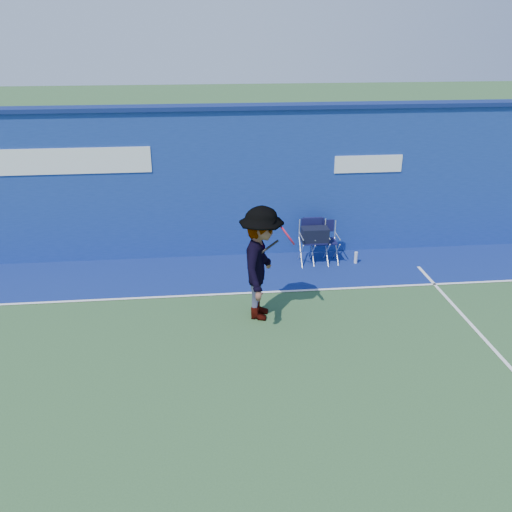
{
  "coord_description": "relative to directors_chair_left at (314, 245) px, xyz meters",
  "views": [
    {
      "loc": [
        0.23,
        -5.55,
        4.54
      ],
      "look_at": [
        1.06,
        2.6,
        1.0
      ],
      "focal_mm": 38.0,
      "sensor_mm": 36.0,
      "label": 1
    }
  ],
  "objects": [
    {
      "name": "tennis_player",
      "position": [
        -1.31,
        -2.07,
        0.57
      ],
      "size": [
        1.04,
        1.37,
        1.92
      ],
      "color": "#EA4738",
      "rests_on": "ground"
    },
    {
      "name": "water_bottle",
      "position": [
        0.86,
        -0.12,
        -0.26
      ],
      "size": [
        0.07,
        0.07,
        0.25
      ],
      "primitive_type": "cylinder",
      "color": "silver",
      "rests_on": "ground"
    },
    {
      "name": "court_lines",
      "position": [
        -2.43,
        -3.84,
        -0.37
      ],
      "size": [
        24.0,
        12.0,
        0.01
      ],
      "color": "white",
      "rests_on": "out_of_bounds_strip"
    },
    {
      "name": "directors_chair_right",
      "position": [
        0.23,
        0.03,
        -0.12
      ],
      "size": [
        0.5,
        0.45,
        0.84
      ],
      "color": "silver",
      "rests_on": "ground"
    },
    {
      "name": "stadium_wall",
      "position": [
        -2.43,
        0.76,
        1.17
      ],
      "size": [
        24.0,
        0.5,
        3.08
      ],
      "color": "navy",
      "rests_on": "ground"
    },
    {
      "name": "directors_chair_left",
      "position": [
        0.0,
        0.0,
        0.0
      ],
      "size": [
        0.53,
        0.5,
        0.9
      ],
      "color": "silver",
      "rests_on": "ground"
    },
    {
      "name": "ground",
      "position": [
        -2.43,
        -4.44,
        -0.38
      ],
      "size": [
        80.0,
        80.0,
        0.0
      ],
      "primitive_type": "plane",
      "color": "#30552D",
      "rests_on": "ground"
    },
    {
      "name": "out_of_bounds_strip",
      "position": [
        -2.43,
        -0.34,
        -0.38
      ],
      "size": [
        24.0,
        1.8,
        0.01
      ],
      "primitive_type": "cube",
      "color": "navy",
      "rests_on": "ground"
    }
  ]
}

